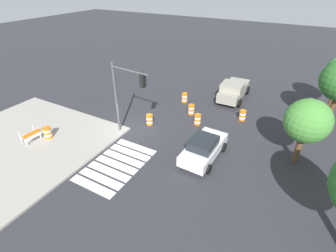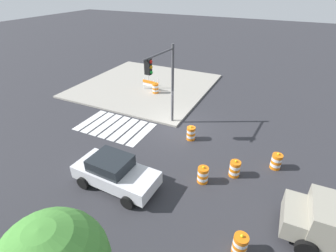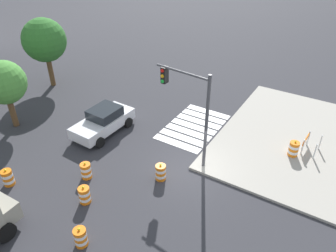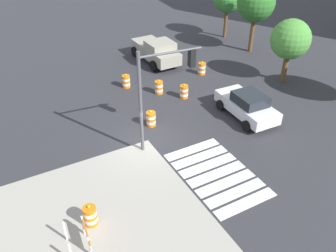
{
  "view_description": "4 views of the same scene",
  "coord_description": "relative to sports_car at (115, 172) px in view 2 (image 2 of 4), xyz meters",
  "views": [
    {
      "loc": [
        13.38,
        10.96,
        10.81
      ],
      "look_at": [
        -0.29,
        3.34,
        1.18
      ],
      "focal_mm": 26.46,
      "sensor_mm": 36.0,
      "label": 1
    },
    {
      "loc": [
        -6.05,
        13.95,
        9.13
      ],
      "look_at": [
        0.12,
        1.11,
        0.7
      ],
      "focal_mm": 26.66,
      "sensor_mm": 36.0,
      "label": 2
    },
    {
      "loc": [
        -12.55,
        -6.34,
        12.07
      ],
      "look_at": [
        1.45,
        2.25,
        1.32
      ],
      "focal_mm": 35.09,
      "sensor_mm": 36.0,
      "label": 3
    },
    {
      "loc": [
        14.27,
        -6.58,
        11.53
      ],
      "look_at": [
        1.33,
        0.54,
        1.7
      ],
      "focal_mm": 37.36,
      "sensor_mm": 36.0,
      "label": 4
    }
  ],
  "objects": [
    {
      "name": "sports_car",
      "position": [
        0.0,
        0.0,
        0.0
      ],
      "size": [
        4.37,
        2.27,
        1.63
      ],
      "color": "silver",
      "rests_on": "ground"
    },
    {
      "name": "traffic_barrel_on_sidewalk",
      "position": [
        3.67,
        -11.14,
        -0.21
      ],
      "size": [
        0.56,
        0.56,
        1.02
      ],
      "color": "orange",
      "rests_on": "sidewalk_corner"
    },
    {
      "name": "construction_barricade",
      "position": [
        4.59,
        -11.73,
        -0.09
      ],
      "size": [
        1.3,
        0.87,
        1.0
      ],
      "color": "silver",
      "rests_on": "sidewalk_corner"
    },
    {
      "name": "traffic_barrel_far_curb",
      "position": [
        -5.29,
        -3.31,
        -0.36
      ],
      "size": [
        0.56,
        0.56,
        1.02
      ],
      "color": "orange",
      "rests_on": "ground"
    },
    {
      "name": "traffic_light_pole",
      "position": [
        0.23,
        -5.98,
        3.1
      ],
      "size": [
        0.56,
        3.28,
        5.5
      ],
      "color": "#4C4C51",
      "rests_on": "sidewalk_corner"
    },
    {
      "name": "sidewalk_corner",
      "position": [
        5.53,
        -12.51,
        -0.74
      ],
      "size": [
        12.0,
        12.0,
        0.15
      ],
      "primitive_type": "cube",
      "color": "#9E998E",
      "rests_on": "ground"
    },
    {
      "name": "ground_plane",
      "position": [
        -0.47,
        -6.51,
        -0.81
      ],
      "size": [
        120.0,
        120.0,
        0.0
      ],
      "primitive_type": "plane",
      "color": "#2D2D33"
    },
    {
      "name": "crosswalk_stripes",
      "position": [
        3.53,
        -4.71,
        -0.8
      ],
      "size": [
        5.1,
        3.2,
        0.02
      ],
      "color": "silver",
      "rests_on": "ground"
    },
    {
      "name": "traffic_barrel_median_far",
      "position": [
        -3.92,
        -2.12,
        -0.36
      ],
      "size": [
        0.56,
        0.56,
        1.02
      ],
      "color": "orange",
      "rests_on": "ground"
    },
    {
      "name": "traffic_barrel_median_near",
      "position": [
        -1.92,
        -5.59,
        -0.36
      ],
      "size": [
        0.56,
        0.56,
        1.02
      ],
      "color": "orange",
      "rests_on": "ground"
    },
    {
      "name": "traffic_barrel_near_corner",
      "position": [
        -6.45,
        0.99,
        -0.36
      ],
      "size": [
        0.56,
        0.56,
        1.02
      ],
      "color": "orange",
      "rests_on": "ground"
    },
    {
      "name": "traffic_barrel_crosswalk_end",
      "position": [
        -7.22,
        -4.92,
        -0.36
      ],
      "size": [
        0.56,
        0.56,
        1.02
      ],
      "color": "orange",
      "rests_on": "ground"
    }
  ]
}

